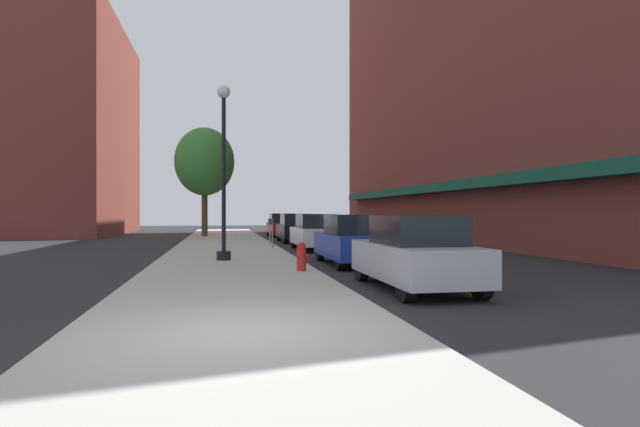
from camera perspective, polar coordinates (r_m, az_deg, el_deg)
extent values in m
plane|color=#232326|center=(25.49, -1.14, -3.77)|extent=(90.00, 90.00, 0.00)
cube|color=#A8A399|center=(26.13, -10.21, -3.54)|extent=(4.80, 50.00, 0.12)
cube|color=brown|center=(34.39, 16.91, 17.38)|extent=(6.00, 40.00, 23.87)
cube|color=#144C38|center=(31.45, 11.49, 2.61)|extent=(0.90, 34.00, 0.50)
cube|color=brown|center=(45.84, -24.49, 8.35)|extent=(6.00, 18.00, 16.61)
cube|color=#144C38|center=(46.29, -28.52, 1.80)|extent=(0.90, 15.30, 0.50)
cylinder|color=black|center=(17.94, -10.48, -4.54)|extent=(0.48, 0.48, 0.30)
cylinder|color=black|center=(17.93, -10.48, 4.25)|extent=(0.14, 0.14, 5.20)
sphere|color=silver|center=(18.34, -10.48, 12.95)|extent=(0.44, 0.44, 0.44)
cylinder|color=red|center=(14.41, -2.04, -5.04)|extent=(0.26, 0.26, 0.62)
sphere|color=red|center=(14.38, -2.04, -3.61)|extent=(0.24, 0.24, 0.24)
cylinder|color=red|center=(14.42, -1.49, -4.68)|extent=(0.12, 0.10, 0.10)
cylinder|color=slate|center=(25.17, -5.51, -2.35)|extent=(0.06, 0.06, 1.05)
cube|color=#33383D|center=(25.15, -5.51, -0.86)|extent=(0.14, 0.09, 0.26)
cylinder|color=slate|center=(23.85, -5.22, -2.48)|extent=(0.06, 0.06, 1.05)
cube|color=#33383D|center=(23.83, -5.22, -0.91)|extent=(0.14, 0.09, 0.26)
cylinder|color=#4C3823|center=(36.33, -12.50, 0.39)|extent=(0.40, 0.40, 3.57)
ellipsoid|color=#387F33|center=(36.50, -12.50, 5.56)|extent=(4.02, 4.02, 4.62)
cylinder|color=black|center=(13.22, 4.58, -5.99)|extent=(0.22, 0.64, 0.64)
cylinder|color=black|center=(13.72, 10.91, -5.77)|extent=(0.22, 0.64, 0.64)
cylinder|color=black|center=(10.19, 9.40, -7.81)|extent=(0.22, 0.64, 0.64)
cylinder|color=black|center=(10.83, 17.24, -7.35)|extent=(0.22, 0.64, 0.64)
cube|color=#B2B2BA|center=(11.92, 10.27, -5.11)|extent=(1.80, 4.30, 0.76)
cube|color=black|center=(11.74, 10.54, -1.77)|extent=(1.56, 2.20, 0.64)
cylinder|color=black|center=(18.66, 0.00, -4.21)|extent=(0.22, 0.64, 0.64)
cylinder|color=black|center=(19.01, 4.64, -4.13)|extent=(0.22, 0.64, 0.64)
cylinder|color=black|center=(15.54, 2.22, -5.07)|extent=(0.22, 0.64, 0.64)
cylinder|color=black|center=(15.96, 7.71, -4.94)|extent=(0.22, 0.64, 0.64)
cube|color=#1E389E|center=(17.25, 3.55, -3.49)|extent=(1.80, 4.30, 0.76)
cube|color=black|center=(17.07, 3.68, -1.18)|extent=(1.56, 2.20, 0.64)
cylinder|color=black|center=(25.39, -2.89, -3.06)|extent=(0.22, 0.64, 0.64)
cylinder|color=black|center=(25.65, 0.57, -3.03)|extent=(0.22, 0.64, 0.64)
cylinder|color=black|center=(22.23, -1.76, -3.51)|extent=(0.22, 0.64, 0.64)
cylinder|color=black|center=(22.53, 2.17, -3.46)|extent=(0.22, 0.64, 0.64)
cube|color=silver|center=(23.92, -0.51, -2.49)|extent=(1.80, 4.30, 0.76)
cube|color=black|center=(23.75, -0.45, -0.82)|extent=(1.56, 2.20, 0.64)
cylinder|color=black|center=(31.86, -4.51, -2.42)|extent=(0.22, 0.64, 0.64)
cylinder|color=black|center=(32.07, -1.74, -2.40)|extent=(0.22, 0.64, 0.64)
cylinder|color=black|center=(28.69, -3.81, -2.70)|extent=(0.22, 0.64, 0.64)
cylinder|color=black|center=(28.92, -0.74, -2.67)|extent=(0.22, 0.64, 0.64)
cube|color=black|center=(30.36, -2.71, -1.94)|extent=(1.80, 4.30, 0.76)
cube|color=black|center=(30.20, -2.67, -0.62)|extent=(1.56, 2.20, 0.64)
cylinder|color=black|center=(38.96, -5.66, -1.96)|extent=(0.22, 0.64, 0.64)
cylinder|color=black|center=(39.13, -3.38, -1.95)|extent=(0.22, 0.64, 0.64)
cylinder|color=black|center=(35.78, -5.20, -2.14)|extent=(0.22, 0.64, 0.64)
cylinder|color=black|center=(35.97, -2.73, -2.13)|extent=(0.22, 0.64, 0.64)
cube|color=red|center=(37.44, -4.25, -1.55)|extent=(1.80, 4.30, 0.76)
cube|color=black|center=(37.28, -4.23, -0.48)|extent=(1.56, 2.20, 0.64)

